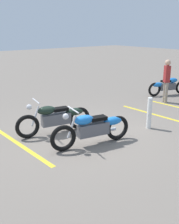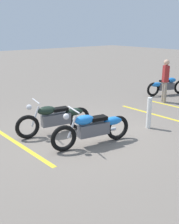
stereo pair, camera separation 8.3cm
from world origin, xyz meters
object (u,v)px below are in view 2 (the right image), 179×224
(motorcycle_row_center, at_px, (166,86))
(motorcycle_bright_foreground, at_px, (94,128))
(bystander_secondary, at_px, (165,79))
(motorcycle_dark_foreground, at_px, (56,118))
(bollard_post, at_px, (149,113))

(motorcycle_row_center, bearing_deg, motorcycle_bright_foreground, -142.13)
(bystander_secondary, bearing_deg, motorcycle_row_center, 62.74)
(motorcycle_bright_foreground, relative_size, bystander_secondary, 1.28)
(motorcycle_dark_foreground, distance_m, bollard_post, 2.75)
(bollard_post, bearing_deg, bystander_secondary, 28.05)
(motorcycle_bright_foreground, bearing_deg, motorcycle_dark_foreground, -64.83)
(motorcycle_bright_foreground, bearing_deg, bystander_secondary, -152.46)
(motorcycle_dark_foreground, bearing_deg, bollard_post, 160.61)
(motorcycle_bright_foreground, distance_m, bystander_secondary, 5.13)
(motorcycle_row_center, xyz_separation_m, bystander_secondary, (-1.11, -0.72, 0.54))
(motorcycle_bright_foreground, xyz_separation_m, motorcycle_row_center, (6.02, 2.12, -0.04))
(motorcycle_bright_foreground, xyz_separation_m, motorcycle_dark_foreground, (-0.31, 1.29, 0.00))
(motorcycle_bright_foreground, relative_size, motorcycle_dark_foreground, 1.00)
(motorcycle_dark_foreground, height_order, bollard_post, motorcycle_dark_foreground)
(motorcycle_row_center, distance_m, bystander_secondary, 1.43)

